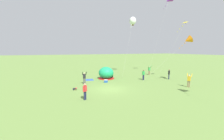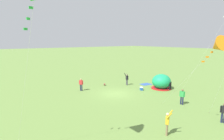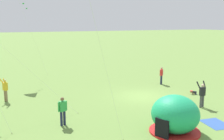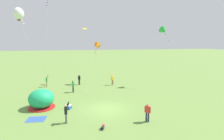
% 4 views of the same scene
% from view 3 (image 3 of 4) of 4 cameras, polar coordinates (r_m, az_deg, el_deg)
% --- Properties ---
extents(ground_plane, '(300.00, 300.00, 0.00)m').
position_cam_3_polar(ground_plane, '(21.79, 6.67, -5.73)').
color(ground_plane, olive).
extents(popup_tent, '(2.81, 2.81, 2.10)m').
position_cam_3_polar(popup_tent, '(15.02, 13.56, -9.48)').
color(popup_tent, '#1EAD6B').
rests_on(popup_tent, ground).
extents(picnic_blanket, '(1.87, 1.53, 0.01)m').
position_cam_3_polar(picnic_blanket, '(17.24, 21.66, -10.82)').
color(picnic_blanket, '#3359A5').
rests_on(picnic_blanket, ground).
extents(cooler_box, '(0.60, 0.64, 0.44)m').
position_cam_3_polar(cooler_box, '(18.12, 10.58, -8.48)').
color(cooler_box, '#2659B2').
rests_on(cooler_box, ground).
extents(toddler_crawling, '(0.43, 0.54, 0.32)m').
position_cam_3_polar(toddler_crawling, '(23.28, 17.29, -4.64)').
color(toddler_crawling, black).
rests_on(toddler_crawling, ground).
extents(person_strolling, '(0.43, 0.47, 1.72)m').
position_cam_3_polar(person_strolling, '(26.05, 10.70, -1.00)').
color(person_strolling, '#1E2347').
rests_on(person_strolling, ground).
extents(person_with_toddler, '(0.32, 0.58, 1.72)m').
position_cam_3_polar(person_with_toddler, '(15.80, -10.70, -8.49)').
color(person_with_toddler, '#1E2347').
rests_on(person_with_toddler, ground).
extents(person_arms_raised, '(0.72, 0.65, 1.89)m').
position_cam_3_polar(person_arms_raised, '(21.72, -22.24, -3.79)').
color(person_arms_raised, '#8C7251').
rests_on(person_arms_raised, ground).
extents(person_watching_sky, '(0.48, 0.68, 1.89)m').
position_cam_3_polar(person_watching_sky, '(19.76, 19.03, -4.94)').
color(person_watching_sky, '#4C4C51').
rests_on(person_watching_sky, ground).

